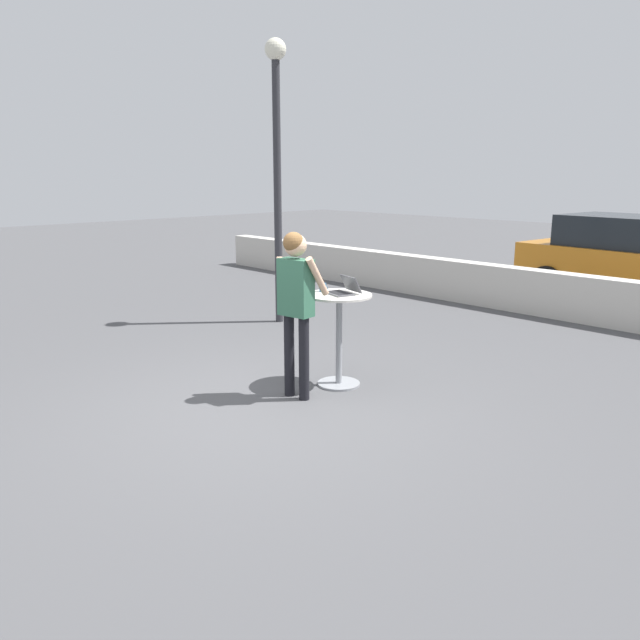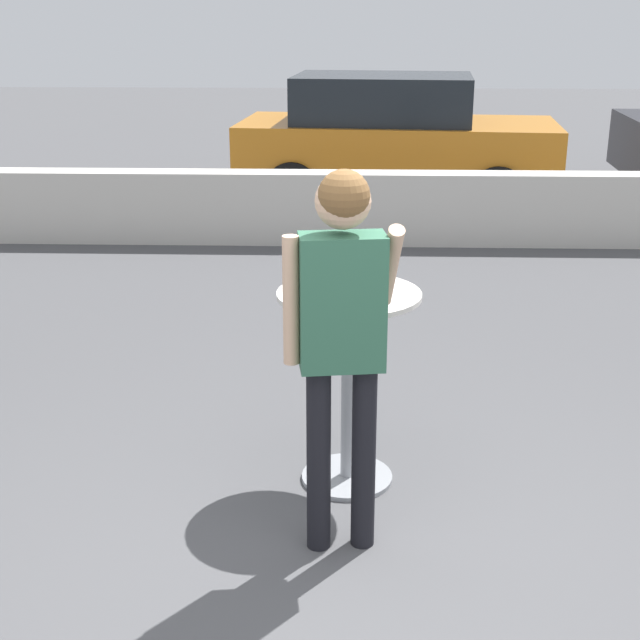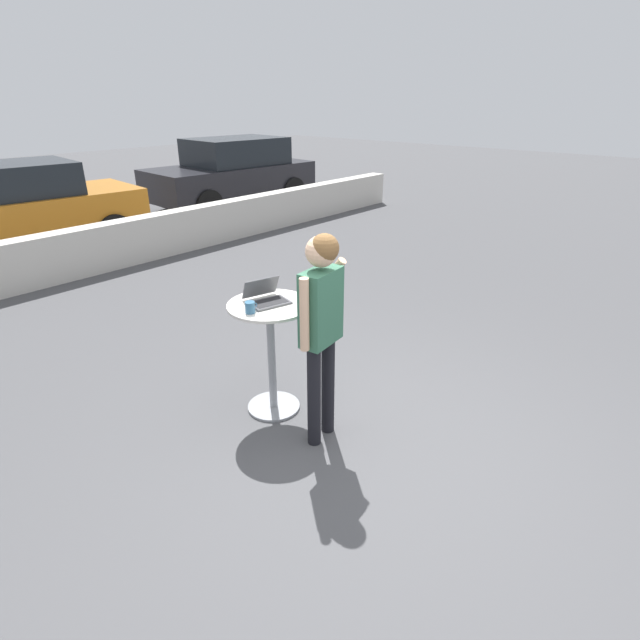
% 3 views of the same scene
% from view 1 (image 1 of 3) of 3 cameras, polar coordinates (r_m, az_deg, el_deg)
% --- Properties ---
extents(ground_plane, '(50.00, 50.00, 0.00)m').
position_cam_1_polar(ground_plane, '(6.35, -4.82, -8.32)').
color(ground_plane, '#4C4C4F').
extents(pavement_kerb, '(17.21, 0.35, 0.75)m').
position_cam_1_polar(pavement_kerb, '(11.01, 20.67, 2.18)').
color(pavement_kerb, beige).
rests_on(pavement_kerb, ground_plane).
extents(cafe_table, '(0.72, 0.72, 1.04)m').
position_cam_1_polar(cafe_table, '(6.90, 1.75, -0.62)').
color(cafe_table, gray).
rests_on(cafe_table, ground_plane).
extents(laptop, '(0.39, 0.38, 0.19)m').
position_cam_1_polar(laptop, '(6.84, 2.13, 2.76)').
color(laptop, '#515156').
rests_on(laptop, cafe_table).
extents(coffee_mug, '(0.12, 0.08, 0.10)m').
position_cam_1_polar(coffee_mug, '(6.96, 0.27, 2.99)').
color(coffee_mug, '#336084').
rests_on(coffee_mug, cafe_table).
extents(standing_person, '(0.51, 0.42, 1.76)m').
position_cam_1_polar(standing_person, '(6.42, -2.24, 2.42)').
color(standing_person, black).
rests_on(standing_person, ground_plane).
extents(parked_car_near_street, '(4.01, 2.13, 1.59)m').
position_cam_1_polar(parked_car_near_street, '(12.60, 26.73, 4.92)').
color(parked_car_near_street, '#B76B19').
rests_on(parked_car_near_street, ground_plane).
extents(street_lamp, '(0.32, 0.32, 4.26)m').
position_cam_1_polar(street_lamp, '(9.82, -3.97, 15.71)').
color(street_lamp, '#2D2D33').
rests_on(street_lamp, ground_plane).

